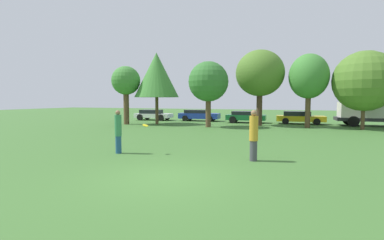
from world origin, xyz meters
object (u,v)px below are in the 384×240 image
tree_1 (157,75)px  parked_car_blue (199,115)px  parked_car_green (245,116)px  tree_2 (208,82)px  tree_0 (126,82)px  tree_5 (364,81)px  frisbee (145,125)px  person_thrower (118,131)px  tree_4 (309,77)px  parked_car_white (153,114)px  parked_car_yellow (299,117)px  person_catcher (254,135)px  delivery_truck_silver (370,112)px  tree_3 (260,74)px

tree_1 → parked_car_blue: tree_1 is taller
parked_car_green → tree_2: bearing=-114.1°
tree_0 → tree_5: size_ratio=0.90×
tree_1 → parked_car_green: bearing=31.1°
tree_5 → parked_car_blue: tree_5 is taller
frisbee → parked_car_green: 17.88m
person_thrower → tree_4: (8.11, 14.92, 3.25)m
tree_1 → parked_car_white: 6.85m
tree_4 → parked_car_yellow: tree_4 is taller
person_catcher → parked_car_blue: person_catcher is taller
parked_car_yellow → parked_car_green: bearing=-177.4°
person_thrower → parked_car_blue: bearing=93.5°
tree_5 → parked_car_yellow: bearing=140.4°
tree_1 → tree_5: 17.31m
tree_5 → parked_car_white: (-20.19, 3.44, -3.11)m
tree_0 → tree_4: 16.13m
parked_car_green → delivery_truck_silver: delivery_truck_silver is taller
person_thrower → tree_3: 16.34m
tree_0 → frisbee: bearing=-53.6°
tree_4 → parked_car_blue: (-10.90, 3.92, -3.56)m
tree_4 → parked_car_blue: tree_4 is taller
tree_3 → parked_car_blue: (-6.91, 3.46, -3.99)m
tree_3 → tree_2: bearing=-144.0°
person_thrower → tree_1: size_ratio=0.28×
tree_1 → parked_car_yellow: size_ratio=1.51×
tree_3 → tree_5: size_ratio=1.11×
parked_car_green → delivery_truck_silver: bearing=-1.4°
tree_3 → parked_car_blue: bearing=153.4°
tree_3 → parked_car_yellow: size_ratio=1.50×
person_thrower → tree_0: tree_0 is taller
person_thrower → parked_car_yellow: person_thrower is taller
tree_1 → person_thrower: bearing=-69.1°
delivery_truck_silver → parked_car_yellow: bearing=175.0°
person_catcher → parked_car_yellow: size_ratio=0.43×
tree_5 → parked_car_green: size_ratio=1.54×
tree_1 → delivery_truck_silver: (18.47, 4.79, -3.42)m
parked_car_blue → parked_car_green: (5.22, -0.71, -0.01)m
tree_0 → parked_car_blue: size_ratio=1.22×
tree_3 → parked_car_white: size_ratio=1.60×
tree_3 → delivery_truck_silver: (9.19, 2.96, -3.43)m
frisbee → person_catcher: bearing=2.4°
person_thrower → tree_0: bearing=117.2°
tree_2 → parked_car_blue: 7.65m
frisbee → parked_car_blue: (-3.95, 18.54, -0.57)m
parked_car_blue → tree_3: bearing=-29.1°
frisbee → parked_car_green: bearing=85.9°
tree_0 → tree_2: (8.06, 0.06, -0.20)m
tree_5 → tree_2: bearing=-169.1°
frisbee → tree_4: (6.95, 14.62, 2.98)m
person_thrower → frisbee: bearing=9.6°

